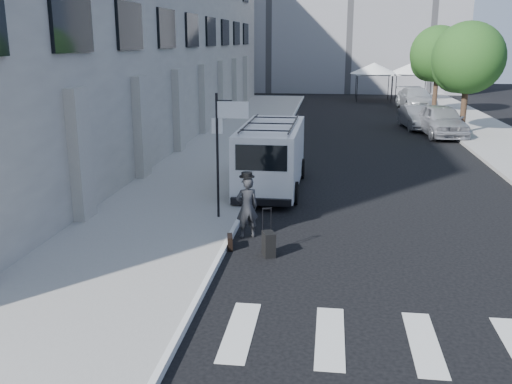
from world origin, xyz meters
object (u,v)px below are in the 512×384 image
(businessman, at_px, (247,207))
(parked_car_c, at_px, (416,99))
(suitcase, at_px, (269,244))
(cargo_van, at_px, (272,156))
(parked_car_a, at_px, (441,120))
(briefcase, at_px, (230,242))
(parked_car_b, at_px, (417,117))

(businessman, height_order, parked_car_c, businessman)
(businessman, bearing_deg, suitcase, 94.04)
(cargo_van, bearing_deg, parked_car_a, 57.96)
(businessman, relative_size, parked_car_a, 0.33)
(businessman, bearing_deg, cargo_van, -116.41)
(businessman, relative_size, parked_car_c, 0.30)
(briefcase, relative_size, parked_car_a, 0.09)
(businessman, xyz_separation_m, suitcase, (0.71, -1.27, -0.51))
(businessman, distance_m, suitcase, 1.54)
(cargo_van, xyz_separation_m, parked_car_b, (6.98, 14.92, -0.49))
(parked_car_c, bearing_deg, parked_car_b, -103.41)
(parked_car_a, bearing_deg, parked_car_c, 82.86)
(businessman, height_order, cargo_van, cargo_van)
(briefcase, bearing_deg, cargo_van, 74.13)
(briefcase, height_order, cargo_van, cargo_van)
(briefcase, bearing_deg, businessman, 59.60)
(briefcase, height_order, parked_car_c, parked_car_c)
(parked_car_c, bearing_deg, cargo_van, -114.31)
(briefcase, bearing_deg, suitcase, -31.92)
(businessman, xyz_separation_m, parked_car_b, (7.08, 20.13, -0.15))
(briefcase, height_order, suitcase, suitcase)
(businessman, relative_size, suitcase, 1.42)
(businessman, height_order, briefcase, businessman)
(parked_car_a, bearing_deg, parked_car_b, 104.98)
(briefcase, xyz_separation_m, parked_car_a, (8.31, 18.53, 0.68))
(businessman, xyz_separation_m, parked_car_a, (8.01, 17.63, 0.03))
(cargo_van, bearing_deg, businessman, -90.69)
(parked_car_a, relative_size, parked_car_b, 1.22)
(businessman, distance_m, cargo_van, 5.22)
(parked_car_a, xyz_separation_m, parked_car_c, (0.39, 12.60, -0.06))
(businessman, bearing_deg, parked_car_b, -134.66)
(parked_car_b, distance_m, parked_car_c, 10.18)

